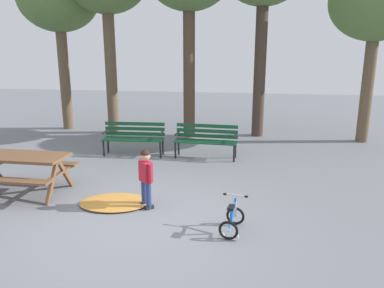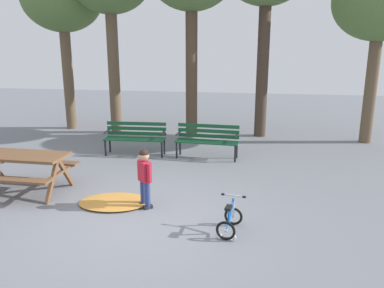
% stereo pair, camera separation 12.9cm
% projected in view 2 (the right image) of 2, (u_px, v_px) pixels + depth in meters
% --- Properties ---
extents(ground, '(36.00, 36.00, 0.00)m').
position_uv_depth(ground, '(135.00, 218.00, 6.35)').
color(ground, slate).
extents(picnic_table, '(1.81, 1.35, 0.79)m').
position_uv_depth(picnic_table, '(21.00, 163.00, 7.39)').
color(picnic_table, brown).
rests_on(picnic_table, ground).
extents(park_bench_far_left, '(1.62, 0.54, 0.85)m').
position_uv_depth(park_bench_far_left, '(135.00, 136.00, 9.99)').
color(park_bench_far_left, '#144728').
rests_on(park_bench_far_left, ground).
extents(park_bench_left, '(1.62, 0.54, 0.85)m').
position_uv_depth(park_bench_left, '(207.00, 138.00, 9.70)').
color(park_bench_left, '#144728').
rests_on(park_bench_left, ground).
extents(child_standing, '(0.31, 0.31, 1.07)m').
position_uv_depth(child_standing, '(145.00, 174.00, 6.64)').
color(child_standing, navy).
rests_on(child_standing, ground).
extents(kids_bicycle, '(0.44, 0.60, 0.54)m').
position_uv_depth(kids_bicycle, '(230.00, 220.00, 5.83)').
color(kids_bicycle, black).
rests_on(kids_bicycle, ground).
extents(leaf_pile, '(1.40, 1.08, 0.07)m').
position_uv_depth(leaf_pile, '(114.00, 202.00, 6.94)').
color(leaf_pile, '#C68438').
rests_on(leaf_pile, ground).
extents(tree_far_left, '(2.60, 2.60, 5.43)m').
position_uv_depth(tree_far_left, '(62.00, 0.00, 12.30)').
color(tree_far_left, brown).
rests_on(tree_far_left, ground).
extents(tree_far_right, '(2.60, 2.60, 5.12)m').
position_uv_depth(tree_far_right, '(381.00, 2.00, 10.41)').
color(tree_far_right, brown).
rests_on(tree_far_right, ground).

